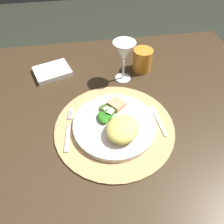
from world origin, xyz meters
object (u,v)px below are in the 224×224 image
object	(u,v)px
amber_tumbler	(142,60)
dinner_plate	(114,125)
napkin	(52,71)
wine_glass	(124,53)
fork	(68,131)
dining_table	(123,145)
spoon	(156,115)

from	to	relation	value
amber_tumbler	dinner_plate	bearing A→B (deg)	-119.42
dinner_plate	napkin	size ratio (longest dim) A/B	1.89
dinner_plate	wine_glass	xyz separation A→B (m)	(0.07, 0.24, 0.10)
napkin	fork	bearing A→B (deg)	-79.50
napkin	wine_glass	world-z (taller)	wine_glass
napkin	dining_table	bearing A→B (deg)	-50.89
dinner_plate	napkin	xyz separation A→B (m)	(-0.20, 0.32, -0.01)
spoon	amber_tumbler	size ratio (longest dim) A/B	1.46
fork	napkin	distance (m)	0.32
dining_table	spoon	bearing A→B (deg)	1.39
spoon	amber_tumbler	bearing A→B (deg)	86.36
wine_glass	dining_table	bearing A→B (deg)	-99.47
dining_table	amber_tumbler	size ratio (longest dim) A/B	12.58
dining_table	amber_tumbler	world-z (taller)	amber_tumbler
dinner_plate	amber_tumbler	bearing A→B (deg)	60.58
dining_table	dinner_plate	xyz separation A→B (m)	(-0.04, -0.02, 0.16)
dinner_plate	napkin	bearing A→B (deg)	122.77
dining_table	spoon	distance (m)	0.19
spoon	fork	bearing A→B (deg)	-175.97
dining_table	spoon	xyz separation A→B (m)	(0.11, 0.00, 0.15)
fork	napkin	xyz separation A→B (m)	(-0.06, 0.31, 0.00)
napkin	amber_tumbler	xyz separation A→B (m)	(0.37, -0.03, 0.04)
dinner_plate	napkin	distance (m)	0.38
dining_table	wine_glass	bearing A→B (deg)	80.53
dining_table	amber_tumbler	xyz separation A→B (m)	(0.12, 0.27, 0.19)
dining_table	wine_glass	world-z (taller)	wine_glass
dining_table	spoon	size ratio (longest dim) A/B	8.60
dining_table	dinner_plate	distance (m)	0.17
fork	napkin	size ratio (longest dim) A/B	1.23
amber_tumbler	fork	bearing A→B (deg)	-137.32
dining_table	dinner_plate	world-z (taller)	dinner_plate
dining_table	fork	bearing A→B (deg)	-174.43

